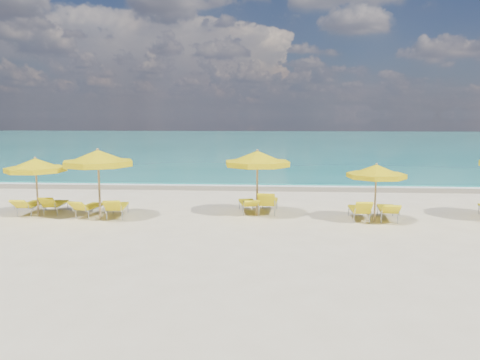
{
  "coord_description": "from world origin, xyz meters",
  "views": [
    {
      "loc": [
        1.21,
        -16.56,
        3.73
      ],
      "look_at": [
        0.0,
        1.5,
        1.2
      ],
      "focal_mm": 35.0,
      "sensor_mm": 36.0,
      "label": 1
    }
  ],
  "objects": [
    {
      "name": "lounger_4_right",
      "position": [
        1.11,
        1.12,
        0.24
      ],
      "size": [
        0.79,
        1.94,
        0.94
      ],
      "rotation": [
        0.0,
        0.0,
        -0.07
      ],
      "color": "#A5A8AD",
      "rests_on": "ground"
    },
    {
      "name": "lounger_3_right",
      "position": [
        -4.43,
        -0.02,
        0.23
      ],
      "size": [
        0.84,
        1.89,
        0.82
      ],
      "rotation": [
        0.0,
        0.0,
        0.13
      ],
      "color": "#A5A8AD",
      "rests_on": "ground"
    },
    {
      "name": "wet_sand_band",
      "position": [
        0.0,
        7.4,
        0.0
      ],
      "size": [
        120.0,
        2.6,
        0.01
      ],
      "primitive_type": "cube",
      "color": "tan",
      "rests_on": "ground"
    },
    {
      "name": "ocean",
      "position": [
        0.0,
        48.0,
        0.0
      ],
      "size": [
        120.0,
        80.0,
        0.3
      ],
      "primitive_type": "cube",
      "color": "#168079",
      "rests_on": "ground"
    },
    {
      "name": "foam_line",
      "position": [
        0.0,
        8.2,
        0.0
      ],
      "size": [
        120.0,
        1.2,
        0.03
      ],
      "primitive_type": "cube",
      "color": "white",
      "rests_on": "ground"
    },
    {
      "name": "whitecap_far",
      "position": [
        8.0,
        24.0,
        0.0
      ],
      "size": [
        18.0,
        0.3,
        0.05
      ],
      "primitive_type": "cube",
      "color": "white",
      "rests_on": "ground"
    },
    {
      "name": "umbrella_3",
      "position": [
        -4.96,
        -0.34,
        2.18
      ],
      "size": [
        2.57,
        2.57,
        2.55
      ],
      "rotation": [
        0.0,
        0.0,
        -0.02
      ],
      "color": "tan",
      "rests_on": "ground"
    },
    {
      "name": "umbrella_2",
      "position": [
        -7.41,
        -0.08,
        1.88
      ],
      "size": [
        2.86,
        2.86,
        2.21
      ],
      "rotation": [
        0.0,
        0.0,
        -0.4
      ],
      "color": "tan",
      "rests_on": "ground"
    },
    {
      "name": "lounger_2_left",
      "position": [
        -7.87,
        0.29,
        0.21
      ],
      "size": [
        0.61,
        1.77,
        0.74
      ],
      "rotation": [
        0.0,
        0.0,
        0.01
      ],
      "color": "#A5A8AD",
      "rests_on": "ground"
    },
    {
      "name": "ground_plane",
      "position": [
        0.0,
        0.0,
        0.0
      ],
      "size": [
        120.0,
        120.0,
        0.0
      ],
      "primitive_type": "plane",
      "color": "beige"
    },
    {
      "name": "whitecap_near",
      "position": [
        -6.0,
        17.0,
        0.0
      ],
      "size": [
        14.0,
        0.36,
        0.05
      ],
      "primitive_type": "cube",
      "color": "white",
      "rests_on": "ground"
    },
    {
      "name": "umbrella_4",
      "position": [
        0.7,
        0.55,
        2.12
      ],
      "size": [
        2.97,
        2.97,
        2.48
      ],
      "rotation": [
        0.0,
        0.0,
        -0.24
      ],
      "color": "tan",
      "rests_on": "ground"
    },
    {
      "name": "lounger_2_right",
      "position": [
        -7.02,
        0.51,
        0.21
      ],
      "size": [
        0.66,
        1.65,
        0.77
      ],
      "rotation": [
        0.0,
        0.0,
        0.07
      ],
      "color": "#A5A8AD",
      "rests_on": "ground"
    },
    {
      "name": "lounger_3_left",
      "position": [
        -5.5,
        0.05,
        0.21
      ],
      "size": [
        0.82,
        1.76,
        0.74
      ],
      "rotation": [
        0.0,
        0.0,
        -0.16
      ],
      "color": "#A5A8AD",
      "rests_on": "ground"
    },
    {
      "name": "lounger_5_right",
      "position": [
        5.39,
        0.15,
        0.23
      ],
      "size": [
        0.82,
        1.94,
        0.77
      ],
      "rotation": [
        0.0,
        0.0,
        -0.11
      ],
      "color": "#A5A8AD",
      "rests_on": "ground"
    },
    {
      "name": "lounger_5_left",
      "position": [
        4.36,
        0.07,
        0.22
      ],
      "size": [
        0.61,
        1.72,
        0.85
      ],
      "rotation": [
        0.0,
        0.0,
        0.0
      ],
      "color": "#A5A8AD",
      "rests_on": "ground"
    },
    {
      "name": "lounger_4_left",
      "position": [
        0.34,
        1.1,
        0.21
      ],
      "size": [
        0.92,
        1.9,
        0.69
      ],
      "rotation": [
        0.0,
        0.0,
        0.19
      ],
      "color": "#A5A8AD",
      "rests_on": "ground"
    },
    {
      "name": "umbrella_5",
      "position": [
        4.86,
        -0.2,
        1.77
      ],
      "size": [
        2.51,
        2.51,
        2.08
      ],
      "rotation": [
        0.0,
        0.0,
        -0.26
      ],
      "color": "tan",
      "rests_on": "ground"
    }
  ]
}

